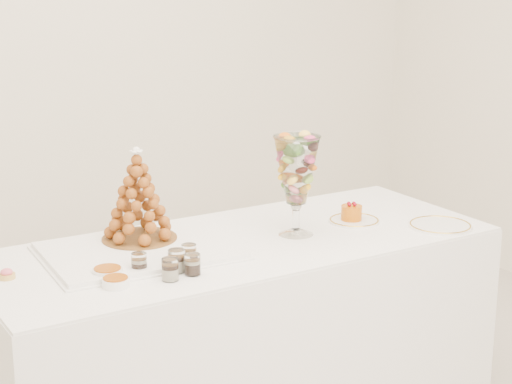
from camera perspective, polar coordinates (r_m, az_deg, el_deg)
buffet_table at (r=3.27m, az=-1.01°, el=-9.31°), size 1.90×0.78×0.72m
lace_tray at (r=3.03m, az=-7.83°, el=-3.91°), size 0.67×0.52×0.02m
macaron_vase at (r=3.16m, az=2.72°, el=1.39°), size 0.17×0.17×0.37m
cake_plate at (r=3.39m, az=6.56°, el=-1.92°), size 0.20×0.20×0.01m
spare_plate at (r=3.38m, az=12.18°, el=-2.21°), size 0.24×0.24×0.01m
pink_tart at (r=2.88m, az=-16.29°, el=-5.29°), size 0.05×0.05×0.03m
verrine_a at (r=2.83m, az=-7.80°, el=-4.73°), size 0.06×0.06×0.07m
verrine_b at (r=2.83m, az=-5.31°, el=-4.59°), size 0.07×0.07×0.08m
verrine_c at (r=2.90m, az=-4.49°, el=-4.16°), size 0.06×0.06×0.07m
verrine_d at (r=2.76m, az=-5.74°, el=-5.16°), size 0.06×0.06×0.07m
verrine_e at (r=2.80m, az=-4.26°, el=-4.84°), size 0.06×0.06×0.07m
ramekin_back at (r=2.82m, az=-9.86°, el=-5.36°), size 0.10×0.10×0.03m
ramekin_front at (r=2.74m, az=-9.34°, el=-5.97°), size 0.09×0.09×0.03m
croquembouche at (r=3.08m, az=-7.88°, el=-0.19°), size 0.27×0.27×0.34m
mousse_cake at (r=3.38m, az=6.39°, el=-1.36°), size 0.08×0.08×0.07m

